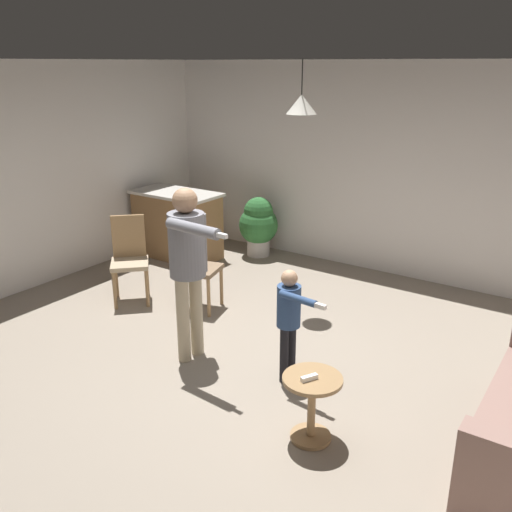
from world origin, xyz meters
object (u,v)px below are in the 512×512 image
object	(u,v)px
kitchen_counter	(177,224)
dining_chair_by_counter	(129,256)
person_child	(290,313)
person_adult	(188,256)
dining_chair_near_wall	(194,262)
spare_remote_on_table	(309,378)
potted_plant_corner	(258,224)
side_table_by_couch	(312,400)

from	to	relation	value
kitchen_counter	dining_chair_by_counter	size ratio (longest dim) A/B	1.26
kitchen_counter	person_child	distance (m)	3.61
person_adult	person_child	world-z (taller)	person_adult
dining_chair_by_counter	dining_chair_near_wall	size ratio (longest dim) A/B	1.00
person_adult	dining_chair_near_wall	distance (m)	1.24
spare_remote_on_table	dining_chair_near_wall	bearing A→B (deg)	148.68
dining_chair_by_counter	spare_remote_on_table	bearing A→B (deg)	114.65
dining_chair_near_wall	kitchen_counter	bearing A→B (deg)	-147.26
person_child	person_adult	bearing A→B (deg)	-73.90
person_adult	dining_chair_near_wall	world-z (taller)	person_adult
kitchen_counter	potted_plant_corner	size ratio (longest dim) A/B	1.47
person_child	potted_plant_corner	xyz separation A→B (m)	(-2.12, 2.64, -0.17)
kitchen_counter	spare_remote_on_table	bearing A→B (deg)	-35.77
side_table_by_couch	spare_remote_on_table	bearing A→B (deg)	-94.63
person_child	dining_chair_near_wall	xyz separation A→B (m)	(-1.68, 0.71, -0.09)
kitchen_counter	potted_plant_corner	world-z (taller)	kitchen_counter
side_table_by_couch	dining_chair_near_wall	xyz separation A→B (m)	(-2.25, 1.32, 0.22)
potted_plant_corner	spare_remote_on_table	world-z (taller)	potted_plant_corner
kitchen_counter	dining_chair_by_counter	bearing A→B (deg)	-67.98
side_table_by_couch	person_adult	size ratio (longest dim) A/B	0.32
person_child	dining_chair_by_counter	size ratio (longest dim) A/B	1.03
dining_chair_near_wall	potted_plant_corner	distance (m)	1.98
kitchen_counter	person_child	bearing A→B (deg)	-32.54
kitchen_counter	side_table_by_couch	bearing A→B (deg)	-35.27
side_table_by_couch	person_child	distance (m)	0.89
potted_plant_corner	kitchen_counter	bearing A→B (deg)	-142.73
dining_chair_by_counter	spare_remote_on_table	distance (m)	3.21
dining_chair_near_wall	spare_remote_on_table	xyz separation A→B (m)	(2.25, -1.37, -0.01)
person_adult	person_child	size ratio (longest dim) A/B	1.59
dining_chair_by_counter	spare_remote_on_table	size ratio (longest dim) A/B	7.69
person_child	dining_chair_by_counter	xyz separation A→B (m)	(-2.45, 0.47, -0.09)
person_child	potted_plant_corner	bearing A→B (deg)	-135.70
dining_chair_by_counter	side_table_by_couch	bearing A→B (deg)	115.43
dining_chair_near_wall	spare_remote_on_table	world-z (taller)	dining_chair_near_wall
kitchen_counter	dining_chair_by_counter	xyz separation A→B (m)	(0.60, -1.48, 0.07)
person_adult	dining_chair_by_counter	size ratio (longest dim) A/B	1.64
person_adult	kitchen_counter	bearing A→B (deg)	-131.47
side_table_by_couch	person_child	xyz separation A→B (m)	(-0.57, 0.61, 0.31)
person_child	spare_remote_on_table	size ratio (longest dim) A/B	7.93
side_table_by_couch	kitchen_counter	bearing A→B (deg)	144.73
side_table_by_couch	spare_remote_on_table	world-z (taller)	spare_remote_on_table
person_child	dining_chair_near_wall	distance (m)	1.83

